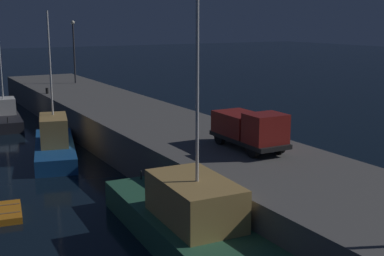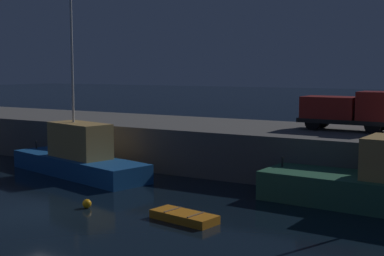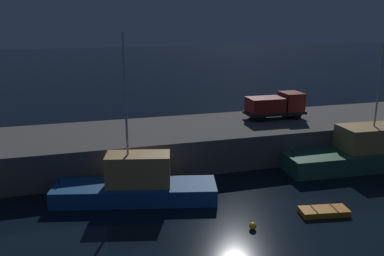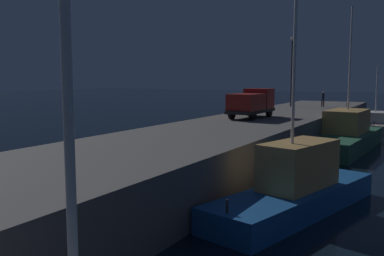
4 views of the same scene
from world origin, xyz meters
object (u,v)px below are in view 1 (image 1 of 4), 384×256
object	(u,v)px
fishing_trawler_red	(54,143)
lamp_post_west	(74,46)
fishing_boat_blue	(188,221)
utility_truck	(249,128)
fishing_boat_white	(5,117)
dinghy_red_small	(10,212)
bollard_central	(47,91)

from	to	relation	value
fishing_trawler_red	lamp_post_west	distance (m)	24.45
fishing_trawler_red	fishing_boat_blue	distance (m)	18.29
utility_truck	fishing_boat_blue	bearing A→B (deg)	-55.92
fishing_boat_white	dinghy_red_small	size ratio (longest dim) A/B	2.79
utility_truck	bollard_central	world-z (taller)	utility_truck
fishing_trawler_red	lamp_post_west	size ratio (longest dim) A/B	1.49
lamp_post_west	utility_truck	bearing A→B (deg)	-1.24
utility_truck	bollard_central	distance (m)	29.11
dinghy_red_small	utility_truck	world-z (taller)	utility_truck
fishing_trawler_red	fishing_boat_white	xyz separation A→B (m)	(-14.07, -1.09, -0.22)
fishing_trawler_red	bollard_central	world-z (taller)	fishing_trawler_red
lamp_post_west	utility_truck	xyz separation A→B (m)	(36.03, -0.78, -3.06)
fishing_boat_blue	dinghy_red_small	distance (m)	10.09
fishing_boat_blue	utility_truck	bearing A→B (deg)	124.08
lamp_post_west	bollard_central	bearing A→B (deg)	-35.42
dinghy_red_small	utility_truck	xyz separation A→B (m)	(3.33, 12.91, 3.76)
fishing_boat_blue	bollard_central	xyz separation A→B (m)	(-33.14, 2.08, 1.85)
fishing_trawler_red	lamp_post_west	xyz separation A→B (m)	(-22.16, 8.48, 5.91)
fishing_boat_blue	bollard_central	distance (m)	33.26
dinghy_red_small	bollard_central	xyz separation A→B (m)	(-25.43, 8.52, 2.82)
fishing_boat_white	lamp_post_west	world-z (taller)	lamp_post_west
fishing_boat_blue	fishing_boat_white	distance (m)	32.41
dinghy_red_small	bollard_central	size ratio (longest dim) A/B	5.26
fishing_boat_blue	utility_truck	xyz separation A→B (m)	(-4.38, 6.47, 2.78)
fishing_boat_blue	lamp_post_west	distance (m)	41.47
fishing_boat_blue	fishing_boat_white	world-z (taller)	fishing_boat_blue
lamp_post_west	fishing_boat_blue	bearing A→B (deg)	-10.17
fishing_trawler_red	lamp_post_west	world-z (taller)	fishing_trawler_red
fishing_boat_white	lamp_post_west	size ratio (longest dim) A/B	1.17
fishing_boat_white	bollard_central	distance (m)	4.96
dinghy_red_small	bollard_central	bearing A→B (deg)	161.49
fishing_boat_blue	dinghy_red_small	size ratio (longest dim) A/B	4.20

